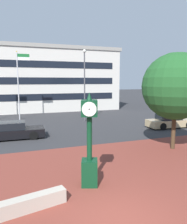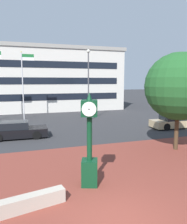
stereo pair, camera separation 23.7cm
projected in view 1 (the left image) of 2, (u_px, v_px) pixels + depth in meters
name	position (u px, v px, depth m)	size (l,w,h in m)	color
ground_plane	(119.00, 223.00, 6.73)	(200.00, 200.00, 0.00)	#2D2D30
plaza_brick_paving	(96.00, 191.00, 8.66)	(44.00, 12.14, 0.01)	brown
planter_wall	(19.00, 206.00, 7.18)	(3.20, 0.40, 0.50)	#ADA393
street_clock	(89.00, 147.00, 8.98)	(0.83, 0.85, 3.89)	#0C381E
plaza_tree	(177.00, 88.00, 13.83)	(4.48, 4.17, 6.09)	#42301E
car_street_mid	(14.00, 131.00, 16.63)	(4.41, 2.00, 1.28)	black
car_street_far	(170.00, 121.00, 20.65)	(4.50, 1.94, 1.28)	tan
flagpole_secondary	(19.00, 81.00, 24.29)	(1.39, 0.14, 7.59)	silver
civic_building	(33.00, 79.00, 35.57)	(24.87, 14.01, 9.26)	beige
street_lamp_post	(85.00, 79.00, 23.53)	(0.36, 0.36, 7.66)	#4C4C51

